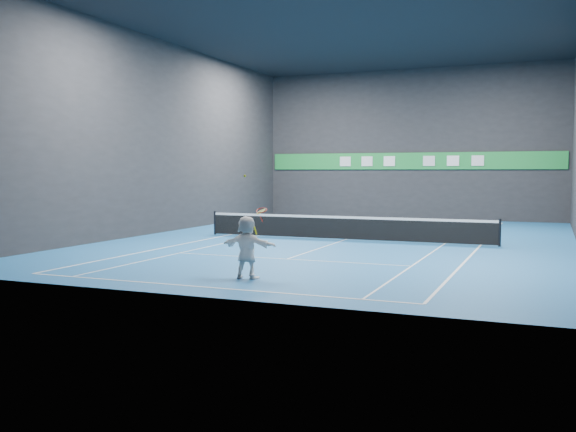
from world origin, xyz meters
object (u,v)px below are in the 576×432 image
at_px(player, 247,247).
at_px(tennis_racket, 261,213).
at_px(tennis_ball, 245,176).
at_px(tennis_net, 345,227).

bearing_deg(player, tennis_racket, -171.11).
distance_m(tennis_ball, tennis_racket, 1.09).
height_order(player, tennis_racket, tennis_racket).
relative_size(tennis_ball, tennis_net, 0.01).
height_order(player, tennis_net, player).
distance_m(player, tennis_racket, 1.00).
bearing_deg(tennis_ball, player, -34.28).
bearing_deg(tennis_net, tennis_ball, -87.90).
relative_size(tennis_ball, tennis_racket, 0.09).
height_order(tennis_net, tennis_racket, tennis_racket).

